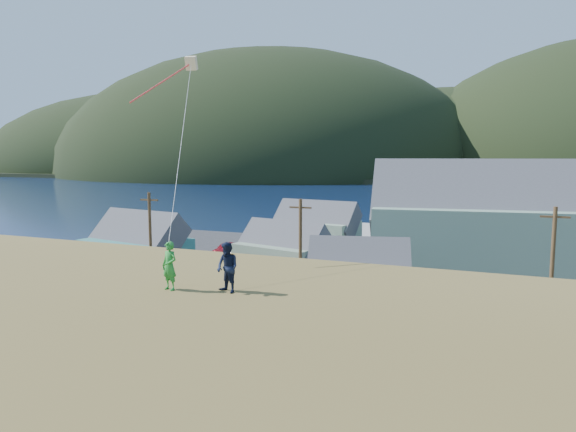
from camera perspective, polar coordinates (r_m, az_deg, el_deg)
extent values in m
plane|color=#0A1638|center=(34.91, 5.20, -12.27)|extent=(900.00, 900.00, 0.00)
cube|color=#4C3D19|center=(33.09, 4.19, -13.25)|extent=(110.00, 8.00, 0.10)
cube|color=#28282B|center=(50.83, 10.73, -6.24)|extent=(72.00, 36.00, 0.12)
cube|color=gray|center=(74.10, 9.62, -1.86)|extent=(26.00, 14.00, 0.90)
cube|color=black|center=(361.95, 20.38, 4.62)|extent=(900.00, 320.00, 2.00)
ellipsoid|color=black|center=(387.07, -14.61, 5.07)|extent=(240.00, 216.00, 108.00)
ellipsoid|color=black|center=(319.20, -2.13, 4.99)|extent=(260.00, 234.00, 143.00)
ellipsoid|color=black|center=(333.10, 16.79, 4.78)|extent=(200.00, 180.00, 100.00)
cube|color=#2F6E67|center=(51.09, -16.50, -4.34)|extent=(10.08, 8.31, 3.36)
cube|color=#47474C|center=(50.68, -16.60, -1.48)|extent=(10.52, 8.14, 6.44)
cube|color=gray|center=(49.21, -0.70, -4.77)|extent=(9.15, 7.18, 2.87)
cube|color=#47474C|center=(48.83, -0.70, -2.29)|extent=(9.60, 7.17, 5.25)
cube|color=silver|center=(40.08, 7.83, -7.48)|extent=(8.20, 6.67, 2.89)
cube|color=#47474C|center=(39.61, 7.88, -4.44)|extent=(8.67, 6.72, 5.09)
cube|color=gray|center=(64.18, 3.07, -1.94)|extent=(10.81, 7.50, 3.20)
cube|color=#47474C|center=(63.85, 3.08, 0.28)|extent=(11.30, 7.52, 5.94)
cylinder|color=#47331E|center=(42.14, -15.02, -3.13)|extent=(0.24, 0.24, 8.38)
cylinder|color=#47331E|center=(36.10, 1.38, -4.63)|extent=(0.24, 0.24, 8.25)
cylinder|color=#47331E|center=(34.09, 27.23, -6.02)|extent=(0.24, 0.24, 8.29)
imported|color=silver|center=(56.64, -5.52, -3.99)|extent=(1.83, 4.65, 1.51)
imported|color=silver|center=(58.83, 4.11, -3.65)|extent=(2.45, 4.86, 1.35)
imported|color=black|center=(57.01, 9.91, -4.04)|extent=(1.79, 4.18, 1.41)
imported|color=gray|center=(63.63, -3.08, -2.78)|extent=(1.80, 4.71, 1.53)
imported|color=#9A260E|center=(61.15, 1.53, -3.13)|extent=(3.21, 5.93, 1.58)
imported|color=navy|center=(51.17, 9.55, -5.30)|extent=(1.94, 4.05, 1.34)
imported|color=white|center=(54.79, 0.43, -4.43)|extent=(2.68, 4.89, 1.30)
imported|color=maroon|center=(59.02, -6.90, -3.61)|extent=(1.93, 4.31, 1.44)
imported|color=black|center=(51.72, 7.08, -5.09)|extent=(2.09, 4.88, 1.40)
imported|color=#268C31|center=(16.26, -13.03, -5.42)|extent=(0.61, 0.47, 1.51)
imported|color=#131B34|center=(15.66, -6.75, -5.71)|extent=(0.91, 0.81, 1.54)
cube|color=#F9E6BD|center=(22.58, -10.70, 16.34)|extent=(0.54, 0.52, 0.60)
cylinder|color=#F84341|center=(21.74, -13.85, 14.24)|extent=(0.06, 0.06, 3.31)
cylinder|color=white|center=(19.08, -11.72, 8.38)|extent=(0.02, 0.02, 9.08)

